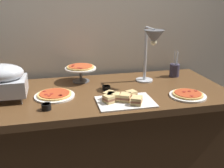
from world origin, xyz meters
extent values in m
cube|color=beige|center=(0.00, 0.50, 1.20)|extent=(4.40, 0.04, 2.40)
cube|color=brown|center=(0.00, 0.00, 0.73)|extent=(1.90, 0.84, 0.05)
cube|color=#3C2715|center=(0.00, 0.00, 0.35)|extent=(1.75, 0.74, 0.71)
cylinder|color=#B7BABF|center=(-0.55, -0.12, 0.78)|extent=(0.01, 0.01, 0.04)
cylinder|color=#B7BABF|center=(-0.55, 0.07, 0.78)|extent=(0.01, 0.01, 0.04)
cube|color=#B7BABF|center=(-0.68, -0.02, 0.85)|extent=(0.33, 0.24, 0.11)
cylinder|color=#B7BABF|center=(0.40, 0.17, 0.77)|extent=(0.14, 0.14, 0.01)
cylinder|color=#B7BABF|center=(0.40, 0.17, 0.99)|extent=(0.02, 0.02, 0.43)
cylinder|color=#B7BABF|center=(0.40, 0.08, 1.20)|extent=(0.02, 0.17, 0.02)
cone|color=#595B60|center=(0.40, 0.00, 1.15)|extent=(0.15, 0.15, 0.10)
sphere|color=#F9EAB2|center=(0.40, 0.00, 1.11)|extent=(0.04, 0.04, 0.04)
cylinder|color=white|center=(-0.34, -0.04, 0.77)|extent=(0.28, 0.28, 0.01)
cylinder|color=#DBA856|center=(-0.34, -0.04, 0.78)|extent=(0.24, 0.24, 0.01)
cylinder|color=#AD3D1E|center=(-0.34, -0.04, 0.79)|extent=(0.21, 0.21, 0.00)
cylinder|color=maroon|center=(-0.39, -0.06, 0.79)|extent=(0.02, 0.02, 0.00)
cylinder|color=maroon|center=(-0.36, -0.05, 0.79)|extent=(0.02, 0.02, 0.00)
cylinder|color=maroon|center=(-0.41, 0.01, 0.79)|extent=(0.02, 0.02, 0.00)
cylinder|color=maroon|center=(-0.37, -0.08, 0.79)|extent=(0.02, 0.02, 0.00)
cylinder|color=maroon|center=(-0.30, -0.10, 0.79)|extent=(0.02, 0.02, 0.00)
cylinder|color=maroon|center=(-0.29, -0.10, 0.79)|extent=(0.02, 0.02, 0.00)
cylinder|color=white|center=(0.58, -0.24, 0.77)|extent=(0.26, 0.26, 0.01)
cylinder|color=#DBA856|center=(0.58, -0.24, 0.78)|extent=(0.21, 0.21, 0.01)
cylinder|color=#AD3D1E|center=(0.58, -0.24, 0.79)|extent=(0.19, 0.19, 0.00)
cylinder|color=maroon|center=(0.60, -0.22, 0.79)|extent=(0.02, 0.02, 0.00)
cylinder|color=maroon|center=(0.57, -0.30, 0.79)|extent=(0.02, 0.02, 0.00)
cylinder|color=maroon|center=(0.65, -0.22, 0.79)|extent=(0.02, 0.02, 0.00)
cylinder|color=maroon|center=(0.56, -0.22, 0.79)|extent=(0.02, 0.02, 0.00)
cylinder|color=#595B60|center=(-0.12, 0.26, 0.81)|extent=(0.02, 0.02, 0.11)
cylinder|color=#595B60|center=(-0.12, 0.26, 0.76)|extent=(0.14, 0.14, 0.01)
cylinder|color=white|center=(-0.12, 0.26, 0.87)|extent=(0.25, 0.25, 0.01)
cylinder|color=#DBA856|center=(-0.12, 0.26, 0.88)|extent=(0.22, 0.22, 0.01)
cylinder|color=#B74723|center=(-0.12, 0.26, 0.89)|extent=(0.19, 0.19, 0.00)
cylinder|color=maroon|center=(-0.18, 0.26, 0.90)|extent=(0.02, 0.02, 0.00)
cylinder|color=maroon|center=(-0.14, 0.20, 0.90)|extent=(0.02, 0.02, 0.00)
cylinder|color=maroon|center=(-0.17, 0.30, 0.90)|extent=(0.02, 0.02, 0.00)
cylinder|color=maroon|center=(-0.12, 0.19, 0.90)|extent=(0.02, 0.02, 0.00)
cube|color=white|center=(0.12, -0.25, 0.77)|extent=(0.38, 0.26, 0.01)
cube|color=tan|center=(0.18, -0.20, 0.78)|extent=(0.08, 0.08, 0.02)
cube|color=brown|center=(0.18, -0.20, 0.80)|extent=(0.08, 0.08, 0.01)
cube|color=tan|center=(0.18, -0.20, 0.81)|extent=(0.08, 0.08, 0.02)
cube|color=tan|center=(0.05, -0.22, 0.78)|extent=(0.10, 0.09, 0.02)
cube|color=brown|center=(0.05, -0.22, 0.80)|extent=(0.10, 0.09, 0.01)
cube|color=tan|center=(0.05, -0.22, 0.81)|extent=(0.10, 0.09, 0.02)
cube|color=tan|center=(0.03, -0.19, 0.78)|extent=(0.10, 0.10, 0.02)
cube|color=brown|center=(0.03, -0.19, 0.80)|extent=(0.10, 0.10, 0.01)
cube|color=tan|center=(0.03, -0.19, 0.81)|extent=(0.10, 0.10, 0.02)
cube|color=tan|center=(0.12, -0.24, 0.78)|extent=(0.09, 0.10, 0.02)
cube|color=brown|center=(0.12, -0.24, 0.80)|extent=(0.09, 0.10, 0.01)
cube|color=tan|center=(0.12, -0.24, 0.81)|extent=(0.09, 0.10, 0.02)
cube|color=tan|center=(0.18, -0.31, 0.78)|extent=(0.09, 0.10, 0.02)
cube|color=brown|center=(0.18, -0.31, 0.80)|extent=(0.09, 0.10, 0.01)
cube|color=tan|center=(0.18, -0.31, 0.81)|extent=(0.09, 0.10, 0.02)
cube|color=tan|center=(0.01, -0.25, 0.78)|extent=(0.08, 0.09, 0.02)
cube|color=brown|center=(0.01, -0.25, 0.80)|extent=(0.08, 0.09, 0.01)
cube|color=tan|center=(0.01, -0.25, 0.81)|extent=(0.08, 0.09, 0.02)
cylinder|color=black|center=(0.05, 0.02, 0.78)|extent=(0.06, 0.06, 0.03)
cylinder|color=#562D14|center=(0.05, 0.02, 0.79)|extent=(0.05, 0.05, 0.01)
cylinder|color=black|center=(-0.39, -0.25, 0.78)|extent=(0.06, 0.06, 0.04)
cylinder|color=maroon|center=(-0.39, -0.25, 0.80)|extent=(0.05, 0.05, 0.01)
cylinder|color=#383347|center=(0.70, 0.23, 0.82)|extent=(0.08, 0.08, 0.11)
cylinder|color=#B7BABF|center=(0.71, 0.22, 0.89)|extent=(0.01, 0.02, 0.19)
cylinder|color=#B7BABF|center=(0.72, 0.23, 0.89)|extent=(0.01, 0.02, 0.20)
cylinder|color=#B7BABF|center=(0.71, 0.21, 0.88)|extent=(0.01, 0.03, 0.18)
cylinder|color=#B7BABF|center=(0.70, 0.22, 0.88)|extent=(0.04, 0.03, 0.17)
cylinder|color=#B7BABF|center=(0.68, 0.21, 0.89)|extent=(0.01, 0.02, 0.19)
camera|label=1|loc=(-0.32, -1.81, 1.44)|focal=42.10mm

